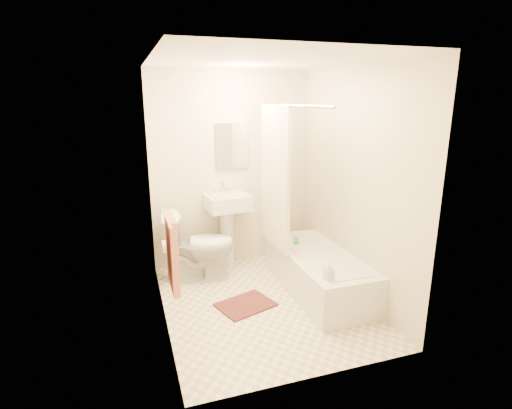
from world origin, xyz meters
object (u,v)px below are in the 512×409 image
object	(u,v)px
toilet	(199,246)
soap_bottle	(329,271)
sink	(227,227)
bath_mat	(246,305)
bathtub	(318,272)

from	to	relation	value
toilet	soap_bottle	world-z (taller)	toilet
sink	bath_mat	world-z (taller)	sink
bath_mat	toilet	bearing A→B (deg)	112.28
toilet	soap_bottle	distance (m)	1.65
toilet	bathtub	distance (m)	1.40
bath_mat	bathtub	bearing A→B (deg)	4.77
toilet	bathtub	xyz separation A→B (m)	(1.18, -0.72, -0.19)
bathtub	soap_bottle	bearing A→B (deg)	-109.10
toilet	soap_bottle	xyz separation A→B (m)	(0.97, -1.32, 0.12)
soap_bottle	bathtub	bearing A→B (deg)	70.90
soap_bottle	sink	bearing A→B (deg)	109.48
bath_mat	sink	bearing A→B (deg)	85.26
sink	bathtub	xyz separation A→B (m)	(0.77, -0.98, -0.29)
sink	soap_bottle	world-z (taller)	sink
sink	soap_bottle	size ratio (longest dim) A/B	5.78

